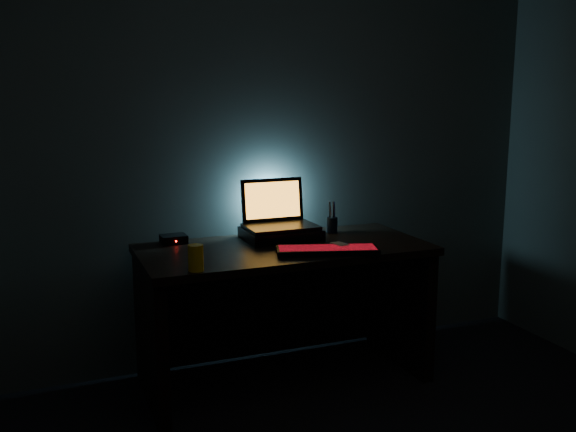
{
  "coord_description": "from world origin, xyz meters",
  "views": [
    {
      "loc": [
        -1.19,
        -1.41,
        1.54
      ],
      "look_at": [
        0.0,
        1.57,
        0.92
      ],
      "focal_mm": 40.0,
      "sensor_mm": 36.0,
      "label": 1
    }
  ],
  "objects_px": {
    "juice_glass": "(196,258)",
    "router": "(174,239)",
    "keyboard": "(327,250)",
    "pen_cup": "(332,225)",
    "mouse": "(340,246)",
    "laptop": "(277,216)"
  },
  "relations": [
    {
      "from": "laptop",
      "to": "pen_cup",
      "type": "bearing_deg",
      "value": -1.06
    },
    {
      "from": "keyboard",
      "to": "juice_glass",
      "type": "xyz_separation_m",
      "value": [
        -0.68,
        -0.07,
        0.04
      ]
    },
    {
      "from": "laptop",
      "to": "keyboard",
      "type": "bearing_deg",
      "value": -76.79
    },
    {
      "from": "laptop",
      "to": "juice_glass",
      "type": "relative_size",
      "value": 3.2
    },
    {
      "from": "juice_glass",
      "to": "router",
      "type": "xyz_separation_m",
      "value": [
        0.02,
        0.57,
        -0.04
      ]
    },
    {
      "from": "keyboard",
      "to": "mouse",
      "type": "relative_size",
      "value": 5.61
    },
    {
      "from": "mouse",
      "to": "router",
      "type": "bearing_deg",
      "value": 138.05
    },
    {
      "from": "mouse",
      "to": "router",
      "type": "height_order",
      "value": "router"
    },
    {
      "from": "laptop",
      "to": "keyboard",
      "type": "relative_size",
      "value": 0.72
    },
    {
      "from": "laptop",
      "to": "pen_cup",
      "type": "xyz_separation_m",
      "value": [
        0.33,
        -0.01,
        -0.08
      ]
    },
    {
      "from": "keyboard",
      "to": "router",
      "type": "height_order",
      "value": "router"
    },
    {
      "from": "pen_cup",
      "to": "router",
      "type": "height_order",
      "value": "pen_cup"
    },
    {
      "from": "juice_glass",
      "to": "router",
      "type": "bearing_deg",
      "value": 88.21
    },
    {
      "from": "keyboard",
      "to": "mouse",
      "type": "xyz_separation_m",
      "value": [
        0.09,
        0.04,
        0.0
      ]
    },
    {
      "from": "pen_cup",
      "to": "juice_glass",
      "type": "height_order",
      "value": "juice_glass"
    },
    {
      "from": "laptop",
      "to": "mouse",
      "type": "distance_m",
      "value": 0.45
    },
    {
      "from": "laptop",
      "to": "juice_glass",
      "type": "bearing_deg",
      "value": -139.24
    },
    {
      "from": "mouse",
      "to": "pen_cup",
      "type": "height_order",
      "value": "pen_cup"
    },
    {
      "from": "mouse",
      "to": "laptop",
      "type": "bearing_deg",
      "value": 105.37
    },
    {
      "from": "laptop",
      "to": "mouse",
      "type": "xyz_separation_m",
      "value": [
        0.19,
        -0.39,
        -0.1
      ]
    },
    {
      "from": "mouse",
      "to": "juice_glass",
      "type": "relative_size",
      "value": 0.79
    },
    {
      "from": "keyboard",
      "to": "pen_cup",
      "type": "distance_m",
      "value": 0.49
    }
  ]
}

